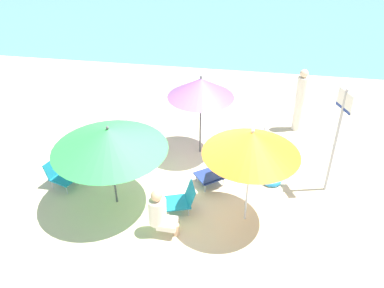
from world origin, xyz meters
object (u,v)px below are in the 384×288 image
object	(u,v)px
umbrella_green	(109,139)
person_c	(81,153)
person_b	(160,213)
umbrella_orange	(252,143)
beach_chair_b	(212,175)
beach_chair_d	(256,142)
swim_ring	(271,180)
beach_chair_a	(183,199)
warning_sign	(338,128)
beach_chair_c	(60,174)
umbrella_purple	(201,88)
person_a	(300,99)

from	to	relation	value
umbrella_green	person_c	distance (m)	1.77
umbrella_green	person_b	distance (m)	1.65
umbrella_orange	beach_chair_b	bearing A→B (deg)	130.51
beach_chair_d	person_c	distance (m)	4.06
swim_ring	beach_chair_d	bearing A→B (deg)	108.61
beach_chair_a	warning_sign	world-z (taller)	warning_sign
person_b	beach_chair_d	bearing A→B (deg)	62.66
beach_chair_c	person_b	world-z (taller)	person_b
beach_chair_c	person_b	distance (m)	2.63
umbrella_orange	warning_sign	bearing A→B (deg)	35.62
umbrella_orange	beach_chair_c	bearing A→B (deg)	174.08
beach_chair_d	person_c	bearing A→B (deg)	13.87
umbrella_purple	warning_sign	distance (m)	3.01
umbrella_green	beach_chair_c	xyz separation A→B (m)	(-1.33, 0.34, -1.22)
swim_ring	person_c	bearing A→B (deg)	-176.67
beach_chair_d	warning_sign	size ratio (longest dim) A/B	0.27
umbrella_purple	umbrella_green	world-z (taller)	umbrella_purple
beach_chair_c	umbrella_green	bearing A→B (deg)	4.33
person_b	person_a	bearing A→B (deg)	59.70
warning_sign	person_c	bearing A→B (deg)	158.28
beach_chair_a	person_c	size ratio (longest dim) A/B	0.73
warning_sign	swim_ring	bearing A→B (deg)	153.02
umbrella_orange	swim_ring	size ratio (longest dim) A/B	4.51
person_b	warning_sign	xyz separation A→B (m)	(3.17, 1.80, 1.02)
beach_chair_b	swim_ring	distance (m)	1.33
beach_chair_b	beach_chair_d	distance (m)	1.72
umbrella_orange	umbrella_green	xyz separation A→B (m)	(-2.61, 0.07, -0.23)
person_c	beach_chair_d	bearing A→B (deg)	-47.73
beach_chair_b	person_a	size ratio (longest dim) A/B	0.48
warning_sign	person_a	bearing A→B (deg)	77.91
person_b	swim_ring	size ratio (longest dim) A/B	2.18
umbrella_purple	umbrella_orange	distance (m)	2.47
person_b	warning_sign	size ratio (longest dim) A/B	0.42
beach_chair_d	person_a	world-z (taller)	person_a
warning_sign	beach_chair_a	bearing A→B (deg)	177.82
umbrella_orange	person_c	xyz separation A→B (m)	(-3.69, 1.00, -1.29)
person_a	beach_chair_a	bearing A→B (deg)	-129.14
umbrella_orange	person_c	world-z (taller)	umbrella_orange
beach_chair_a	umbrella_green	bearing A→B (deg)	-20.36
umbrella_green	warning_sign	distance (m)	4.39
umbrella_purple	beach_chair_d	bearing A→B (deg)	8.18
beach_chair_b	person_b	distance (m)	1.70
person_c	warning_sign	size ratio (longest dim) A/B	0.41
umbrella_orange	umbrella_green	bearing A→B (deg)	178.45
umbrella_purple	person_b	distance (m)	3.05
beach_chair_a	beach_chair_d	xyz separation A→B (m)	(1.37, 2.31, -0.00)
person_b	swim_ring	bearing A→B (deg)	44.33
person_a	swim_ring	bearing A→B (deg)	-110.41
umbrella_purple	beach_chair_a	distance (m)	2.54
umbrella_green	warning_sign	bearing A→B (deg)	14.54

